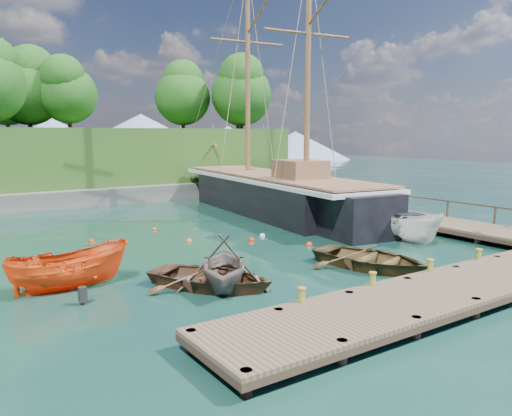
# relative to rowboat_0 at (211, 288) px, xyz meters

# --- Properties ---
(ground) EXTENTS (160.00, 160.00, 0.00)m
(ground) POSITION_rel_rowboat_0_xyz_m (4.65, 0.70, 0.00)
(ground) COLOR #103224
(ground) RESTS_ON ground
(dock_near) EXTENTS (20.00, 3.20, 1.10)m
(dock_near) POSITION_rel_rowboat_0_xyz_m (6.65, -5.80, 0.43)
(dock_near) COLOR #4C3D2A
(dock_near) RESTS_ON ground
(dock_east) EXTENTS (3.20, 24.00, 1.10)m
(dock_east) POSITION_rel_rowboat_0_xyz_m (16.15, 7.70, 0.43)
(dock_east) COLOR #4C3D2A
(dock_east) RESTS_ON ground
(bollard_0) EXTENTS (0.26, 0.26, 0.45)m
(bollard_0) POSITION_rel_rowboat_0_xyz_m (0.65, -4.40, 0.00)
(bollard_0) COLOR olive
(bollard_0) RESTS_ON ground
(bollard_1) EXTENTS (0.26, 0.26, 0.45)m
(bollard_1) POSITION_rel_rowboat_0_xyz_m (3.65, -4.40, 0.00)
(bollard_1) COLOR olive
(bollard_1) RESTS_ON ground
(bollard_2) EXTENTS (0.26, 0.26, 0.45)m
(bollard_2) POSITION_rel_rowboat_0_xyz_m (6.65, -4.40, 0.00)
(bollard_2) COLOR olive
(bollard_2) RESTS_ON ground
(bollard_3) EXTENTS (0.26, 0.26, 0.45)m
(bollard_3) POSITION_rel_rowboat_0_xyz_m (9.65, -4.40, 0.00)
(bollard_3) COLOR olive
(bollard_3) RESTS_ON ground
(rowboat_0) EXTENTS (5.45, 5.82, 0.98)m
(rowboat_0) POSITION_rel_rowboat_0_xyz_m (0.00, 0.00, 0.00)
(rowboat_0) COLOR brown
(rowboat_0) RESTS_ON ground
(rowboat_1) EXTENTS (4.92, 5.10, 2.07)m
(rowboat_1) POSITION_rel_rowboat_0_xyz_m (0.33, -0.32, 0.00)
(rowboat_1) COLOR #655A53
(rowboat_1) RESTS_ON ground
(rowboat_2) EXTENTS (4.75, 5.76, 1.03)m
(rowboat_2) POSITION_rel_rowboat_0_xyz_m (6.80, -1.36, 0.00)
(rowboat_2) COLOR #4D391E
(rowboat_2) RESTS_ON ground
(motorboat_orange) EXTENTS (4.42, 1.77, 1.69)m
(motorboat_orange) POSITION_rel_rowboat_0_xyz_m (-4.28, 2.74, 0.00)
(motorboat_orange) COLOR #F14D14
(motorboat_orange) RESTS_ON ground
(cabin_boat_white) EXTENTS (2.08, 4.90, 1.85)m
(cabin_boat_white) POSITION_rel_rowboat_0_xyz_m (12.33, 1.49, 0.00)
(cabin_boat_white) COLOR white
(cabin_boat_white) RESTS_ON ground
(schooner) EXTENTS (7.44, 28.39, 20.97)m
(schooner) POSITION_rel_rowboat_0_xyz_m (12.02, 12.71, 1.16)
(schooner) COLOR black
(schooner) RESTS_ON ground
(mooring_buoy_0) EXTENTS (0.34, 0.34, 0.34)m
(mooring_buoy_0) POSITION_rel_rowboat_0_xyz_m (-3.10, 5.72, 0.00)
(mooring_buoy_0) COLOR silver
(mooring_buoy_0) RESTS_ON ground
(mooring_buoy_1) EXTENTS (0.30, 0.30, 0.30)m
(mooring_buoy_1) POSITION_rel_rowboat_0_xyz_m (2.82, 7.55, 0.00)
(mooring_buoy_1) COLOR #EE5820
(mooring_buoy_1) RESTS_ON ground
(mooring_buoy_2) EXTENTS (0.34, 0.34, 0.34)m
(mooring_buoy_2) POSITION_rel_rowboat_0_xyz_m (5.59, 5.87, 0.00)
(mooring_buoy_2) COLOR red
(mooring_buoy_2) RESTS_ON ground
(mooring_buoy_3) EXTENTS (0.34, 0.34, 0.34)m
(mooring_buoy_3) POSITION_rel_rowboat_0_xyz_m (6.68, 6.41, 0.00)
(mooring_buoy_3) COLOR silver
(mooring_buoy_3) RESTS_ON ground
(mooring_buoy_4) EXTENTS (0.31, 0.31, 0.31)m
(mooring_buoy_4) POSITION_rel_rowboat_0_xyz_m (-1.42, 10.27, 0.00)
(mooring_buoy_4) COLOR #EA3202
(mooring_buoy_4) RESTS_ON ground
(mooring_buoy_5) EXTENTS (0.28, 0.28, 0.28)m
(mooring_buoy_5) POSITION_rel_rowboat_0_xyz_m (2.54, 11.49, 0.00)
(mooring_buoy_5) COLOR #DC420B
(mooring_buoy_5) RESTS_ON ground
(mooring_buoy_6) EXTENTS (0.33, 0.33, 0.33)m
(mooring_buoy_6) POSITION_rel_rowboat_0_xyz_m (-1.88, 7.55, 0.00)
(mooring_buoy_6) COLOR silver
(mooring_buoy_6) RESTS_ON ground
(mooring_buoy_7) EXTENTS (0.36, 0.36, 0.36)m
(mooring_buoy_7) POSITION_rel_rowboat_0_xyz_m (7.40, 3.31, 0.00)
(mooring_buoy_7) COLOR red
(mooring_buoy_7) RESTS_ON ground
(distant_ridge) EXTENTS (117.00, 40.00, 10.00)m
(distant_ridge) POSITION_rel_rowboat_0_xyz_m (8.95, 70.70, 4.35)
(distant_ridge) COLOR #728CA5
(distant_ridge) RESTS_ON ground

